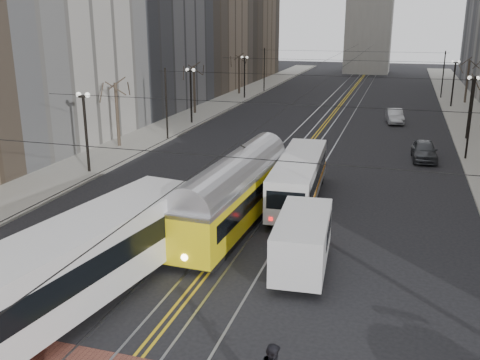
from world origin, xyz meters
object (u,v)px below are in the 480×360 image
Objects in this scene: rear_bus at (299,180)px; sedan_grey at (424,150)px; cargo_van at (302,244)px; sedan_silver at (395,116)px; transit_bus at (77,268)px; streetcar at (235,198)px.

rear_bus is 2.34× the size of sedan_grey.
cargo_van is at bearing -81.58° from rear_bus.
rear_bus is at bearing -107.53° from sedan_silver.
sedan_grey is at bearing 72.91° from transit_bus.
rear_bus is 9.30m from cargo_van.
transit_bus is 2.95× the size of sedan_grey.
cargo_van is 22.81m from sedan_grey.
streetcar is (3.12, 10.09, -0.17)m from transit_bus.
sedan_grey is (5.71, 22.08, -0.47)m from cargo_van.
sedan_silver is (10.68, 43.64, -0.94)m from transit_bus.
sedan_silver is (4.97, 28.79, -0.65)m from rear_bus.
sedan_grey is (13.32, 27.82, -0.91)m from transit_bus.
streetcar reaches higher than sedan_silver.
sedan_grey is at bearing 71.40° from cargo_van.
cargo_van is at bearing -107.54° from sedan_grey.
rear_bus is at bearing 97.69° from cargo_van.
cargo_van is 1.23× the size of sedan_grey.
transit_bus is at bearing -104.95° from streetcar.
rear_bus is (5.71, 14.85, -0.29)m from transit_bus.
streetcar is 20.48m from sedan_grey.
cargo_van reaches higher than sedan_grey.
transit_bus is 2.40× the size of cargo_van.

